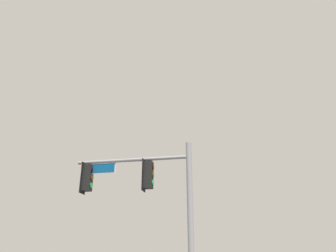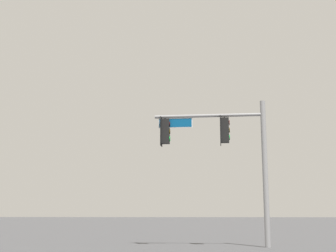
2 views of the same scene
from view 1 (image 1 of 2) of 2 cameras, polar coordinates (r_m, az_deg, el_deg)
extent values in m
cylinder|color=gray|center=(12.77, 3.93, -16.25)|extent=(0.23, 0.23, 6.24)
cylinder|color=gray|center=(13.78, -6.29, -5.91)|extent=(4.77, 0.20, 0.14)
cube|color=black|center=(13.46, -4.24, -8.55)|extent=(0.04, 0.52, 1.30)
cube|color=black|center=(13.41, -3.45, -8.52)|extent=(0.36, 0.32, 1.10)
cylinder|color=black|center=(13.57, -3.39, -6.02)|extent=(0.04, 0.04, 0.12)
cylinder|color=#340503|center=(13.45, -2.59, -7.12)|extent=(0.03, 0.22, 0.22)
cylinder|color=#392D05|center=(13.36, -2.61, -8.48)|extent=(0.03, 0.22, 0.22)
cylinder|color=green|center=(13.29, -2.64, -9.86)|extent=(0.03, 0.22, 0.22)
cube|color=black|center=(14.36, -14.53, -8.78)|extent=(0.04, 0.52, 1.30)
cube|color=black|center=(14.28, -13.83, -8.78)|extent=(0.36, 0.32, 1.10)
cylinder|color=black|center=(14.43, -13.61, -6.43)|extent=(0.04, 0.04, 0.12)
cylinder|color=#340503|center=(14.28, -12.97, -7.48)|extent=(0.03, 0.22, 0.22)
cylinder|color=#392D05|center=(14.20, -13.09, -8.77)|extent=(0.03, 0.22, 0.22)
cylinder|color=green|center=(14.13, -13.20, -10.07)|extent=(0.03, 0.22, 0.22)
cube|color=#0A4C7F|center=(14.19, -12.03, -7.27)|extent=(1.45, 0.06, 0.38)
cube|color=white|center=(14.19, -12.03, -7.27)|extent=(1.51, 0.04, 0.44)
camera|label=2|loc=(8.44, -143.70, 15.73)|focal=50.00mm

